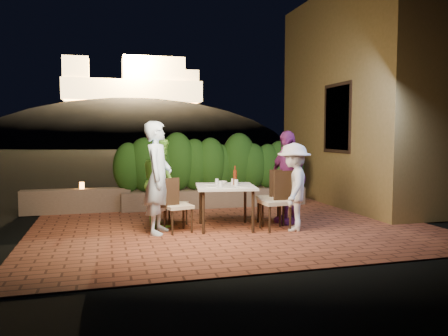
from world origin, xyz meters
name	(u,v)px	position (x,y,z in m)	size (l,w,h in m)	color
ground	(236,229)	(0.00, 0.00, -0.02)	(400.00, 400.00, 0.00)	black
terrace_floor	(229,226)	(0.00, 0.50, -0.07)	(7.00, 6.00, 0.15)	brown
building_wall	(357,98)	(3.60, 2.00, 2.50)	(1.60, 5.00, 5.00)	olive
window_pane	(338,118)	(2.82, 1.50, 2.00)	(0.08, 1.00, 1.40)	black
window_frame	(338,118)	(2.81, 1.50, 2.00)	(0.06, 1.15, 1.55)	black
planter	(216,198)	(0.20, 2.30, 0.20)	(4.20, 0.55, 0.40)	brown
hedge	(215,165)	(0.20, 2.30, 0.95)	(4.00, 0.70, 1.10)	#1B4111
parapet	(77,201)	(-2.80, 2.30, 0.25)	(2.20, 0.30, 0.50)	brown
hill	(134,171)	(2.00, 60.00, -4.00)	(52.00, 40.00, 22.00)	black
fortress	(133,75)	(2.00, 60.00, 10.50)	(26.00, 8.00, 8.00)	#FFCC7A
dining_table	(225,207)	(-0.19, 0.04, 0.38)	(1.00, 1.00, 0.75)	white
plate_nw	(212,187)	(-0.46, -0.10, 0.76)	(0.23, 0.23, 0.01)	white
plate_sw	(209,184)	(-0.41, 0.32, 0.76)	(0.22, 0.22, 0.01)	white
plate_ne	(243,187)	(0.05, -0.22, 0.76)	(0.20, 0.20, 0.01)	white
plate_se	(238,183)	(0.10, 0.25, 0.76)	(0.20, 0.20, 0.01)	white
plate_centre	(225,185)	(-0.20, 0.05, 0.76)	(0.20, 0.20, 0.01)	white
plate_front	(230,188)	(-0.20, -0.29, 0.76)	(0.22, 0.22, 0.01)	white
glass_nw	(220,184)	(-0.32, -0.11, 0.80)	(0.06, 0.06, 0.10)	silver
glass_sw	(217,181)	(-0.29, 0.26, 0.80)	(0.06, 0.06, 0.10)	silver
glass_ne	(236,183)	(-0.02, -0.07, 0.81)	(0.07, 0.07, 0.11)	silver
glass_se	(233,182)	(-0.02, 0.17, 0.80)	(0.06, 0.06, 0.11)	silver
beer_bottle	(235,175)	(0.00, 0.08, 0.92)	(0.07, 0.07, 0.34)	#521E0D
bowl	(222,182)	(-0.16, 0.38, 0.77)	(0.17, 0.17, 0.04)	white
chair_left_front	(178,205)	(-1.04, -0.04, 0.46)	(0.43, 0.43, 0.92)	black
chair_left_back	(176,203)	(-1.00, 0.39, 0.42)	(0.39, 0.39, 0.84)	black
chair_right_front	(275,201)	(0.60, -0.32, 0.51)	(0.47, 0.47, 1.02)	black
chair_right_back	(271,197)	(0.70, 0.14, 0.50)	(0.46, 0.46, 1.00)	black
diner_blue	(158,178)	(-1.37, -0.05, 0.93)	(0.68, 0.44, 1.86)	#C6E6FF
diner_green	(160,182)	(-1.26, 0.52, 0.80)	(0.78, 0.61, 1.60)	#76C83E
diner_white	(294,187)	(0.89, -0.43, 0.75)	(0.97, 0.56, 1.50)	white
diner_purple	(287,177)	(1.02, 0.16, 0.86)	(1.00, 0.42, 1.71)	#7D296F
parapet_lamp	(82,186)	(-2.69, 2.30, 0.57)	(0.10, 0.10, 0.14)	orange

